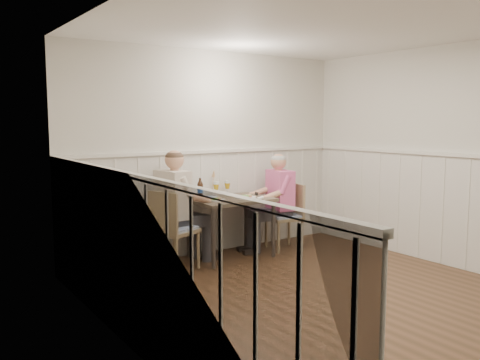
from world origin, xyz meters
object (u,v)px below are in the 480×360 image
at_px(grass_vase, 212,184).
at_px(dining_table, 231,206).
at_px(beer_bottle, 200,190).
at_px(man_in_pink, 277,209).
at_px(chair_right, 288,214).
at_px(diner_cream, 176,217).
at_px(chair_left, 172,227).

bearing_deg(grass_vase, dining_table, -74.76).
bearing_deg(beer_bottle, man_in_pink, -10.59).
xyz_separation_m(chair_right, man_in_pink, (-0.13, 0.06, 0.07)).
bearing_deg(dining_table, man_in_pink, -1.33).
height_order(chair_right, beer_bottle, beer_bottle).
distance_m(dining_table, diner_cream, 0.75).
bearing_deg(chair_left, diner_cream, 47.65).
relative_size(chair_left, grass_vase, 2.75).
relative_size(chair_left, beer_bottle, 3.57).
height_order(dining_table, grass_vase, grass_vase).
bearing_deg(beer_bottle, chair_right, -12.03).
xyz_separation_m(man_in_pink, beer_bottle, (-1.06, 0.20, 0.32)).
bearing_deg(dining_table, chair_left, -173.74).
bearing_deg(grass_vase, chair_right, -22.06).
bearing_deg(grass_vase, man_in_pink, -21.92).
bearing_deg(chair_left, man_in_pink, 2.83).
bearing_deg(grass_vase, diner_cream, -158.65).
height_order(chair_left, grass_vase, grass_vase).
relative_size(chair_right, grass_vase, 2.59).
relative_size(chair_right, chair_left, 0.94).
distance_m(dining_table, grass_vase, 0.41).
distance_m(diner_cream, beer_bottle, 0.51).
xyz_separation_m(dining_table, grass_vase, (-0.08, 0.31, 0.25)).
distance_m(man_in_pink, grass_vase, 0.94).
bearing_deg(man_in_pink, chair_right, -22.92).
xyz_separation_m(man_in_pink, diner_cream, (-1.47, 0.07, 0.04)).
height_order(man_in_pink, beer_bottle, man_in_pink).
height_order(chair_left, diner_cream, diner_cream).
relative_size(dining_table, chair_right, 1.13).
relative_size(chair_right, beer_bottle, 3.37).
relative_size(dining_table, man_in_pink, 0.75).
distance_m(beer_bottle, grass_vase, 0.28).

